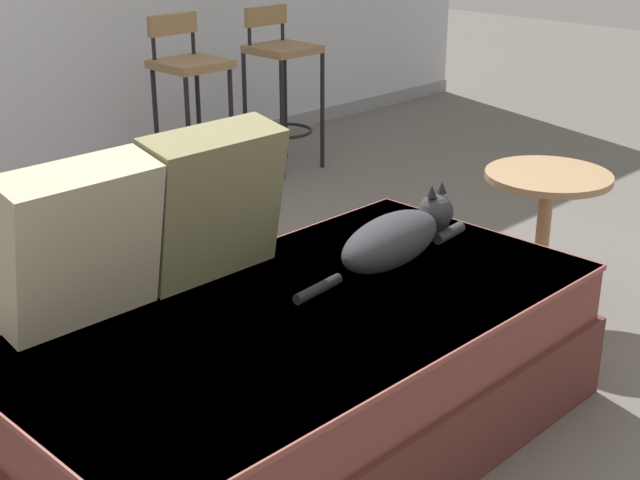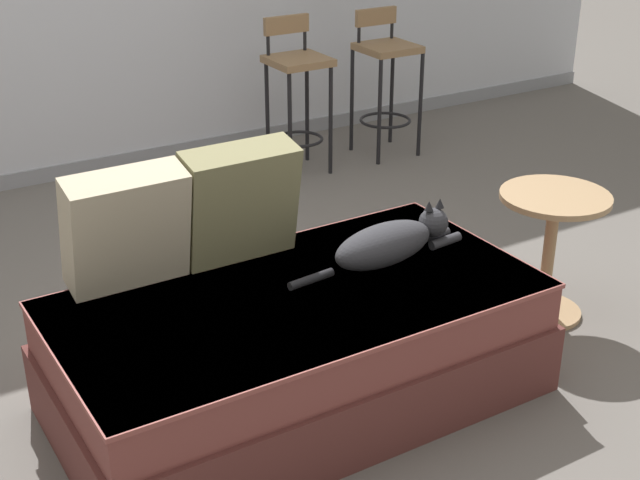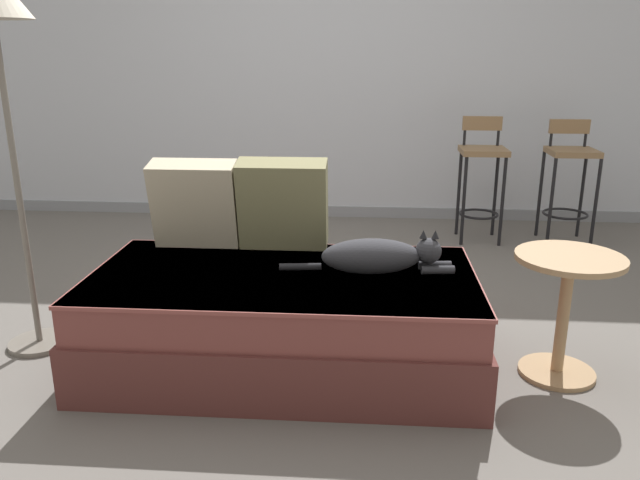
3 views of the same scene
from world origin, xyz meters
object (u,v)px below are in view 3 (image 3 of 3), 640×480
Objects in this scene: couch at (284,319)px; bar_stool_near_window at (482,168)px; cat at (378,256)px; bar_stool_by_doorway at (569,171)px; side_table at (565,298)px; throw_pillow_corner at (196,204)px; throw_pillow_middle at (283,204)px.

couch is 1.88× the size of bar_stool_near_window.
cat is 2.13m from bar_stool_near_window.
bar_stool_by_doorway is 1.61× the size of side_table.
bar_stool_by_doorway reaches higher than throw_pillow_corner.
bar_stool_by_doorway is at bearing -0.08° from bar_stool_near_window.
couch is at bearing -175.24° from cat.
couch is at bearing -82.76° from throw_pillow_middle.
throw_pillow_corner is 0.48× the size of bar_stool_near_window.
throw_pillow_middle is 2.07m from bar_stool_near_window.
throw_pillow_middle is at bearing 145.43° from cat.
throw_pillow_middle is 2.48m from bar_stool_by_doorway.
cat is 0.84× the size of bar_stool_near_window.
throw_pillow_corner is 2.34m from bar_stool_near_window.
bar_stool_by_doorway is (1.37, 1.99, 0.01)m from cat.
throw_pillow_middle is 0.49× the size of bar_stool_near_window.
throw_pillow_corner is at bearing -179.71° from throw_pillow_middle.
throw_pillow_middle reaches higher than throw_pillow_corner.
side_table is (0.02, -2.02, -0.18)m from bar_stool_near_window.
bar_stool_near_window reaches higher than couch.
couch is 1.19m from side_table.
throw_pillow_corner reaches higher than cat.
throw_pillow_middle is (-0.04, 0.34, 0.43)m from couch.
throw_pillow_middle is at bearing -137.22° from bar_stool_by_doorway.
bar_stool_by_doorway is (2.23, 1.68, -0.13)m from throw_pillow_corner.
side_table is at bearing -15.30° from throw_pillow_middle.
throw_pillow_corner is (-0.46, 0.34, 0.43)m from couch.
bar_stool_near_window is 1.02× the size of bar_stool_by_doorway.
throw_pillow_corner is 0.57× the size of cat.
cat is at bearing 177.97° from side_table.
cat is (0.40, 0.03, 0.29)m from couch.
throw_pillow_middle is at bearing 164.70° from side_table.
bar_stool_near_window is at bearing 60.18° from couch.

